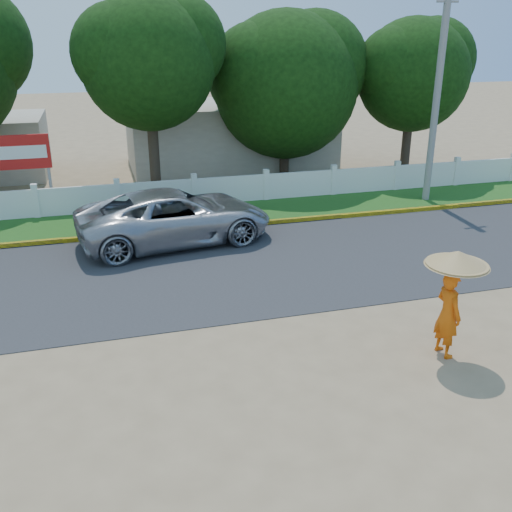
# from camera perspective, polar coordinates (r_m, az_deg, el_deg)

# --- Properties ---
(ground) EXTENTS (120.00, 120.00, 0.00)m
(ground) POSITION_cam_1_polar(r_m,az_deg,el_deg) (13.19, 2.36, -8.36)
(ground) COLOR #9E8460
(ground) RESTS_ON ground
(road) EXTENTS (60.00, 7.00, 0.02)m
(road) POSITION_cam_1_polar(r_m,az_deg,el_deg) (17.08, -2.26, -1.05)
(road) COLOR #38383A
(road) RESTS_ON ground
(grass_verge) EXTENTS (60.00, 3.50, 0.03)m
(grass_verge) POSITION_cam_1_polar(r_m,az_deg,el_deg) (21.92, -5.47, 4.06)
(grass_verge) COLOR #2D601E
(grass_verge) RESTS_ON ground
(curb) EXTENTS (40.00, 0.18, 0.16)m
(curb) POSITION_cam_1_polar(r_m,az_deg,el_deg) (20.31, -4.60, 2.85)
(curb) COLOR yellow
(curb) RESTS_ON ground
(fence) EXTENTS (40.00, 0.10, 1.10)m
(fence) POSITION_cam_1_polar(r_m,az_deg,el_deg) (23.14, -6.18, 6.36)
(fence) COLOR silver
(fence) RESTS_ON ground
(building_near) EXTENTS (10.00, 6.00, 3.20)m
(building_near) POSITION_cam_1_polar(r_m,az_deg,el_deg) (30.01, -2.76, 12.01)
(building_near) COLOR #B7AD99
(building_near) RESTS_ON ground
(utility_pole) EXTENTS (0.28, 0.28, 8.39)m
(utility_pole) POSITION_cam_1_polar(r_m,az_deg,el_deg) (24.23, 17.64, 14.98)
(utility_pole) COLOR gray
(utility_pole) RESTS_ON ground
(vehicle) EXTENTS (6.71, 3.82, 1.77)m
(vehicle) POSITION_cam_1_polar(r_m,az_deg,el_deg) (19.00, -8.08, 3.92)
(vehicle) COLOR #A7A9AF
(vehicle) RESTS_ON ground
(monk_with_parasol) EXTENTS (1.32, 1.32, 2.40)m
(monk_with_parasol) POSITION_cam_1_polar(r_m,az_deg,el_deg) (12.62, 19.04, -3.08)
(monk_with_parasol) COLOR #D5540B
(monk_with_parasol) RESTS_ON ground
(billboard) EXTENTS (2.50, 0.13, 2.95)m
(billboard) POSITION_cam_1_polar(r_m,az_deg,el_deg) (23.76, -22.86, 9.15)
(billboard) COLOR gray
(billboard) RESTS_ON ground
(tree_row) EXTENTS (30.70, 7.67, 8.51)m
(tree_row) POSITION_cam_1_polar(r_m,az_deg,el_deg) (25.24, -11.17, 17.13)
(tree_row) COLOR #473828
(tree_row) RESTS_ON ground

